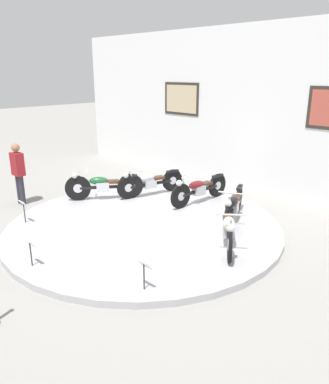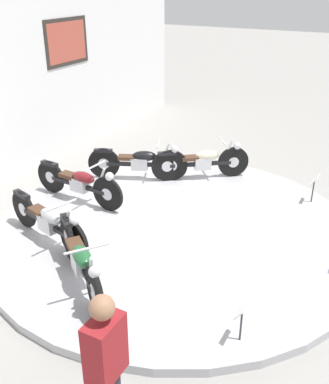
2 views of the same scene
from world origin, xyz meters
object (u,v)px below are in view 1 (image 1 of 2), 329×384
info_placard_front_left (24,207)px  motorcycle_maroon (199,188)px  motorcycle_black (233,205)px  motorcycle_cream (228,227)px  info_placard_front_right (144,268)px  visitor_standing (18,171)px  motorcycle_silver (150,182)px  motorcycle_green (103,185)px  info_placard_front_centre (30,246)px

info_placard_front_left → motorcycle_maroon: bearing=62.5°
motorcycle_black → info_placard_front_left: size_ratio=3.59×
motorcycle_cream → info_placard_front_right: 2.17m
visitor_standing → info_placard_front_left: bearing=-23.3°
motorcycle_silver → motorcycle_cream: bearing=-18.2°
motorcycle_cream → motorcycle_green: bearing=180.0°
motorcycle_green → info_placard_front_right: 4.45m
motorcycle_cream → info_placard_front_centre: motorcycle_cream is taller
motorcycle_maroon → visitor_standing: (-3.50, -3.01, 0.40)m
info_placard_front_centre → visitor_standing: (-3.50, 1.52, 0.41)m
motorcycle_maroon → motorcycle_black: 1.41m
motorcycle_green → motorcycle_cream: 3.91m
motorcycle_green → motorcycle_cream: size_ratio=1.01×
info_placard_front_left → info_placard_front_right: (3.85, 0.00, 0.00)m
info_placard_front_left → visitor_standing: size_ratio=0.32×
motorcycle_green → motorcycle_silver: (0.62, 1.08, -0.02)m
motorcycle_black → info_placard_front_right: motorcycle_black is taller
motorcycle_cream → info_placard_front_right: bearing=-90.8°
motorcycle_maroon → motorcycle_cream: (1.96, -1.53, 0.00)m
visitor_standing → motorcycle_silver: bearing=49.9°
motorcycle_black → info_placard_front_centre: bearing=-108.1°
motorcycle_green → info_placard_front_left: (0.03, -2.17, -0.03)m
motorcycle_black → info_placard_front_left: motorcycle_black is taller
visitor_standing → motorcycle_black: bearing=28.0°
motorcycle_green → info_placard_front_right: bearing=-29.2°
motorcycle_black → info_placard_front_centre: 4.31m
info_placard_front_left → info_placard_front_centre: (1.93, -0.84, 0.00)m
info_placard_front_left → visitor_standing: (-1.57, 0.68, 0.41)m
motorcycle_green → motorcycle_cream: motorcycle_green is taller
motorcycle_silver → info_placard_front_right: 4.60m
motorcycle_green → motorcycle_black: (3.29, 1.08, -0.01)m
motorcycle_silver → info_placard_front_left: (-0.59, -3.25, -0.01)m
info_placard_front_centre → info_placard_front_right: same height
motorcycle_green → info_placard_front_left: bearing=-89.2°
motorcycle_silver → motorcycle_maroon: size_ratio=0.97×
info_placard_front_centre → info_placard_front_left: bearing=156.5°
motorcycle_cream → info_placard_front_left: (-3.88, -2.17, -0.01)m
info_placard_front_left → info_placard_front_centre: 2.10m
motorcycle_silver → info_placard_front_right: (3.26, -3.25, -0.01)m
info_placard_front_centre → info_placard_front_right: (1.93, 0.84, 0.00)m
motorcycle_silver → info_placard_front_centre: 4.30m
motorcycle_silver → motorcycle_cream: motorcycle_cream is taller
motorcycle_cream → motorcycle_black: bearing=119.7°
motorcycle_green → info_placard_front_centre: size_ratio=3.17×
motorcycle_black → visitor_standing: bearing=-152.0°
info_placard_front_centre → visitor_standing: 3.84m
motorcycle_green → motorcycle_silver: bearing=60.1°
info_placard_front_left → motorcycle_cream: bearing=29.1°
info_placard_front_right → motorcycle_green: bearing=150.8°
motorcycle_green → motorcycle_maroon: motorcycle_green is taller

